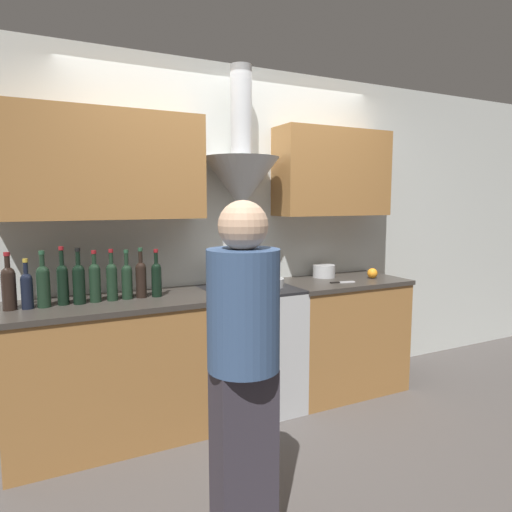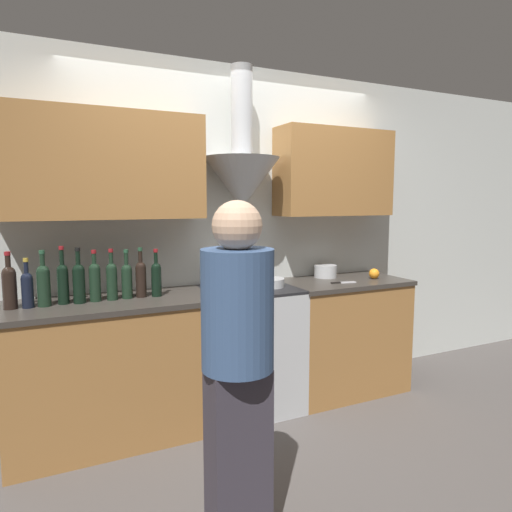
% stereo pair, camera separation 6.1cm
% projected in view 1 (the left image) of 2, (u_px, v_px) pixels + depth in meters
% --- Properties ---
extents(ground_plane, '(12.00, 12.00, 0.00)m').
position_uv_depth(ground_plane, '(273.00, 428.00, 3.16)').
color(ground_plane, '#4C4744').
extents(wall_back, '(8.40, 0.57, 2.60)m').
position_uv_depth(wall_back, '(228.00, 215.00, 3.52)').
color(wall_back, silver).
rests_on(wall_back, ground_plane).
extents(counter_left, '(1.34, 0.62, 0.93)m').
position_uv_depth(counter_left, '(114.00, 370.00, 2.99)').
color(counter_left, '#9E6B38').
rests_on(counter_left, ground_plane).
extents(counter_right, '(1.02, 0.62, 0.93)m').
position_uv_depth(counter_right, '(340.00, 334.00, 3.80)').
color(counter_right, '#9E6B38').
rests_on(counter_right, ground_plane).
extents(stove_range, '(0.67, 0.60, 0.93)m').
position_uv_depth(stove_range, '(250.00, 348.00, 3.43)').
color(stove_range, '#B7BABC').
rests_on(stove_range, ground_plane).
extents(wine_bottle_0, '(0.08, 0.08, 0.34)m').
position_uv_depth(wine_bottle_0, '(9.00, 286.00, 2.68)').
color(wine_bottle_0, black).
rests_on(wine_bottle_0, counter_left).
extents(wine_bottle_1, '(0.07, 0.07, 0.30)m').
position_uv_depth(wine_bottle_1, '(27.00, 289.00, 2.71)').
color(wine_bottle_1, black).
rests_on(wine_bottle_1, counter_left).
extents(wine_bottle_2, '(0.08, 0.08, 0.34)m').
position_uv_depth(wine_bottle_2, '(43.00, 284.00, 2.75)').
color(wine_bottle_2, black).
rests_on(wine_bottle_2, counter_left).
extents(wine_bottle_3, '(0.07, 0.07, 0.36)m').
position_uv_depth(wine_bottle_3, '(63.00, 282.00, 2.81)').
color(wine_bottle_3, black).
rests_on(wine_bottle_3, counter_left).
extents(wine_bottle_4, '(0.07, 0.07, 0.35)m').
position_uv_depth(wine_bottle_4, '(79.00, 281.00, 2.84)').
color(wine_bottle_4, black).
rests_on(wine_bottle_4, counter_left).
extents(wine_bottle_5, '(0.07, 0.07, 0.33)m').
position_uv_depth(wine_bottle_5, '(95.00, 280.00, 2.89)').
color(wine_bottle_5, black).
rests_on(wine_bottle_5, counter_left).
extents(wine_bottle_6, '(0.07, 0.07, 0.33)m').
position_uv_depth(wine_bottle_6, '(112.00, 280.00, 2.94)').
color(wine_bottle_6, black).
rests_on(wine_bottle_6, counter_left).
extents(wine_bottle_7, '(0.07, 0.07, 0.33)m').
position_uv_depth(wine_bottle_7, '(127.00, 279.00, 2.99)').
color(wine_bottle_7, black).
rests_on(wine_bottle_7, counter_left).
extents(wine_bottle_8, '(0.07, 0.07, 0.33)m').
position_uv_depth(wine_bottle_8, '(141.00, 277.00, 3.03)').
color(wine_bottle_8, black).
rests_on(wine_bottle_8, counter_left).
extents(wine_bottle_9, '(0.07, 0.07, 0.32)m').
position_uv_depth(wine_bottle_9, '(157.00, 278.00, 3.06)').
color(wine_bottle_9, black).
rests_on(wine_bottle_9, counter_left).
extents(stock_pot, '(0.23, 0.23, 0.13)m').
position_uv_depth(stock_pot, '(228.00, 280.00, 3.35)').
color(stock_pot, '#B7BABC').
rests_on(stock_pot, stove_range).
extents(mixing_bowl, '(0.23, 0.23, 0.06)m').
position_uv_depth(mixing_bowl, '(269.00, 282.00, 3.42)').
color(mixing_bowl, '#B7BABC').
rests_on(mixing_bowl, stove_range).
extents(orange_fruit, '(0.08, 0.08, 0.08)m').
position_uv_depth(orange_fruit, '(372.00, 273.00, 3.79)').
color(orange_fruit, orange).
rests_on(orange_fruit, counter_right).
extents(saucepan, '(0.19, 0.19, 0.10)m').
position_uv_depth(saucepan, '(324.00, 271.00, 3.85)').
color(saucepan, '#B7BABC').
rests_on(saucepan, counter_right).
extents(chefs_knife, '(0.21, 0.06, 0.01)m').
position_uv_depth(chefs_knife, '(342.00, 282.00, 3.59)').
color(chefs_knife, silver).
rests_on(chefs_knife, counter_right).
extents(person_foreground_left, '(0.31, 0.31, 1.57)m').
position_uv_depth(person_foreground_left, '(243.00, 362.00, 1.98)').
color(person_foreground_left, '#38333D').
rests_on(person_foreground_left, ground_plane).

